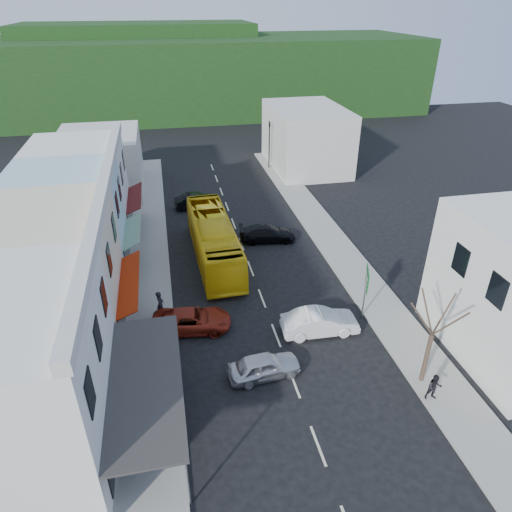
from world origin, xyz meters
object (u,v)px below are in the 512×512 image
Objects in this scene: pedestrian_right at (435,386)px; street_tree at (432,335)px; direction_sign at (365,294)px; traffic_signal at (269,145)px; car_silver at (264,366)px; car_white at (320,323)px; pedestrian_left at (160,305)px; bus at (214,241)px; car_red at (192,320)px.

street_tree is (0.15, 1.31, 2.19)m from pedestrian_right.
direction_sign is 29.61m from traffic_signal.
car_silver is at bearing 165.13° from street_tree.
car_white is at bearing -60.90° from car_silver.
traffic_signal is (0.80, 29.58, 0.95)m from direction_sign.
car_silver and car_white have the same top height.
pedestrian_right is (13.24, -9.73, 0.00)m from pedestrian_left.
street_tree is at bearing 91.94° from pedestrian_right.
traffic_signal is (-0.05, 35.47, -0.40)m from street_tree.
bus reaches higher than car_red.
car_white is 0.69× the size of street_tree.
pedestrian_left is at bearing 147.85° from street_tree.
car_red is at bearing 152.45° from pedestrian_right.
pedestrian_right is 0.46× the size of direction_sign.
street_tree is (4.00, -5.02, 2.49)m from car_white.
car_silver and car_red have the same top height.
direction_sign is at bearing 78.75° from traffic_signal.
car_red is at bearing 29.96° from car_silver.
car_white is 6.89m from street_tree.
car_white is at bearing -97.67° from car_red.
street_tree is at bearing -116.55° from pedestrian_left.
direction_sign reaches higher than pedestrian_right.
car_silver is at bearing -87.22° from bus.
bus is 2.08× the size of traffic_signal.
car_silver is 2.59× the size of pedestrian_right.
bus is 12.58m from direction_sign.
bus is 11.56m from car_white.
bus is at bearing 151.23° from direction_sign.
car_silver is 2.59× the size of pedestrian_left.
pedestrian_right reaches higher than car_red.
car_red is 2.36m from pedestrian_left.
direction_sign is (10.72, -1.06, 1.14)m from car_red.
car_silver is 0.69× the size of street_tree.
pedestrian_right is at bearing -119.49° from car_silver.
car_silver is at bearing 164.78° from pedestrian_right.
bus reaches higher than car_silver.
traffic_signal is (8.05, 33.33, 2.09)m from car_silver.
street_tree is (11.57, -6.95, 2.49)m from car_red.
pedestrian_right is at bearing -96.38° from street_tree.
bus is 13.27m from car_silver.
direction_sign is (8.28, -9.46, 0.29)m from bus.
car_white is (5.13, -10.33, -0.85)m from bus.
traffic_signal is at bearing 98.17° from pedestrian_right.
car_red is 14.10m from pedestrian_right.
pedestrian_left is 0.27× the size of street_tree.
street_tree is at bearing 80.38° from traffic_signal.
car_white is at bearing -104.28° from pedestrian_left.
car_white is at bearing 72.91° from traffic_signal.
bus is 6.82× the size of pedestrian_left.
car_silver is 1.00× the size of car_white.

